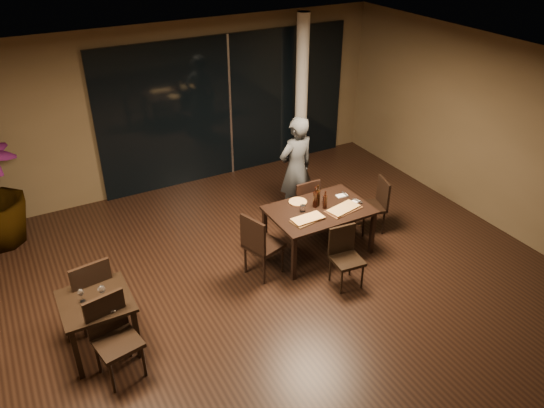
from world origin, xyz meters
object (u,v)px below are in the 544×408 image
at_px(chair_main_right, 376,202).
at_px(bottle_c, 318,195).
at_px(chair_main_near, 345,253).
at_px(bottle_b, 325,200).
at_px(side_table, 97,308).
at_px(chair_main_far, 304,202).
at_px(chair_side_far, 91,290).
at_px(chair_main_left, 259,243).
at_px(main_table, 319,213).
at_px(chair_side_near, 113,333).
at_px(diner, 296,169).
at_px(bottle_a, 315,197).

relative_size(chair_main_right, bottle_c, 2.73).
relative_size(chair_main_near, chair_main_right, 0.96).
bearing_deg(bottle_b, chair_main_right, 4.92).
xyz_separation_m(side_table, chair_main_far, (3.52, 1.12, -0.10)).
height_order(chair_side_far, bottle_b, chair_side_far).
relative_size(chair_main_left, bottle_b, 3.56).
distance_m(chair_main_left, bottle_c, 1.19).
distance_m(chair_main_right, bottle_b, 1.14).
distance_m(main_table, bottle_c, 0.27).
bearing_deg(chair_main_far, chair_main_left, 31.53).
bearing_deg(chair_main_left, chair_main_near, -143.07).
height_order(chair_main_far, chair_side_near, chair_side_near).
bearing_deg(chair_side_far, chair_side_near, 85.77).
xyz_separation_m(chair_main_left, bottle_b, (1.16, 0.11, 0.33)).
distance_m(chair_main_near, diner, 1.94).
xyz_separation_m(bottle_a, bottle_b, (0.11, -0.10, -0.02)).
distance_m(chair_main_left, bottle_a, 1.13).
relative_size(chair_main_far, bottle_b, 3.30).
xyz_separation_m(chair_main_far, chair_main_near, (-0.21, -1.43, -0.04)).
distance_m(chair_main_far, chair_main_left, 1.40).
bearing_deg(chair_main_right, side_table, -67.11).
distance_m(side_table, chair_main_left, 2.36).
distance_m(chair_main_far, bottle_c, 0.65).
relative_size(chair_main_left, chair_main_right, 1.11).
bearing_deg(bottle_b, chair_side_near, -165.03).
distance_m(main_table, side_table, 3.44).
height_order(bottle_b, bottle_c, bottle_c).
distance_m(main_table, chair_main_left, 1.09).
bearing_deg(main_table, chair_main_right, 3.93).
xyz_separation_m(chair_side_far, bottle_a, (3.36, 0.16, 0.33)).
bearing_deg(diner, bottle_a, 68.72).
xyz_separation_m(chair_main_far, bottle_a, (-0.14, -0.53, 0.40)).
relative_size(main_table, bottle_a, 4.52).
height_order(main_table, side_table, same).
xyz_separation_m(main_table, bottle_a, (-0.02, 0.09, 0.24)).
bearing_deg(side_table, chair_main_left, 9.26).
relative_size(chair_main_left, bottle_c, 3.02).
relative_size(main_table, bottle_c, 4.51).
bearing_deg(main_table, chair_side_near, -164.46).
bearing_deg(main_table, bottle_b, -8.47).
bearing_deg(bottle_a, bottle_b, -43.66).
relative_size(side_table, bottle_c, 2.41).
bearing_deg(bottle_a, chair_main_near, -94.65).
distance_m(chair_main_far, diner, 0.59).
relative_size(chair_side_near, bottle_a, 3.04).
distance_m(chair_side_far, chair_side_near, 0.86).
height_order(chair_side_far, bottle_c, bottle_c).
xyz_separation_m(chair_main_near, bottle_c, (0.13, 0.93, 0.43)).
height_order(chair_main_left, bottle_c, bottle_c).
distance_m(chair_side_far, bottle_b, 3.48).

